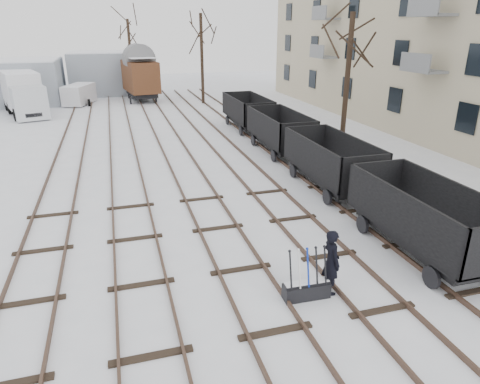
{
  "coord_description": "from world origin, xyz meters",
  "views": [
    {
      "loc": [
        -3.23,
        -10.94,
        7.0
      ],
      "look_at": [
        0.98,
        3.43,
        1.2
      ],
      "focal_mm": 32.0,
      "sensor_mm": 36.0,
      "label": 1
    }
  ],
  "objects_px": {
    "worker": "(331,262)",
    "box_van_wagon": "(140,75)",
    "lorry": "(23,93)",
    "ground_frame": "(306,289)",
    "freight_wagon_a": "(423,228)",
    "panel_van": "(79,94)"
  },
  "relations": [
    {
      "from": "lorry",
      "to": "freight_wagon_a",
      "type": "bearing_deg",
      "value": -78.23
    },
    {
      "from": "worker",
      "to": "freight_wagon_a",
      "type": "xyz_separation_m",
      "value": [
        3.92,
        1.18,
        -0.06
      ]
    },
    {
      "from": "box_van_wagon",
      "to": "lorry",
      "type": "distance_m",
      "value": 11.14
    },
    {
      "from": "ground_frame",
      "to": "panel_van",
      "type": "height_order",
      "value": "panel_van"
    },
    {
      "from": "freight_wagon_a",
      "to": "lorry",
      "type": "distance_m",
      "value": 33.93
    },
    {
      "from": "box_van_wagon",
      "to": "worker",
      "type": "bearing_deg",
      "value": -94.2
    },
    {
      "from": "ground_frame",
      "to": "box_van_wagon",
      "type": "bearing_deg",
      "value": 94.35
    },
    {
      "from": "freight_wagon_a",
      "to": "panel_van",
      "type": "relative_size",
      "value": 1.24
    },
    {
      "from": "lorry",
      "to": "panel_van",
      "type": "relative_size",
      "value": 1.75
    },
    {
      "from": "panel_van",
      "to": "box_van_wagon",
      "type": "bearing_deg",
      "value": 25.01
    },
    {
      "from": "ground_frame",
      "to": "box_van_wagon",
      "type": "relative_size",
      "value": 0.25
    },
    {
      "from": "worker",
      "to": "lorry",
      "type": "relative_size",
      "value": 0.24
    },
    {
      "from": "worker",
      "to": "freight_wagon_a",
      "type": "distance_m",
      "value": 4.1
    },
    {
      "from": "freight_wagon_a",
      "to": "box_van_wagon",
      "type": "bearing_deg",
      "value": 100.57
    },
    {
      "from": "lorry",
      "to": "ground_frame",
      "type": "bearing_deg",
      "value": -86.41
    },
    {
      "from": "box_van_wagon",
      "to": "panel_van",
      "type": "xyz_separation_m",
      "value": [
        -5.9,
        -0.62,
        -1.51
      ]
    },
    {
      "from": "freight_wagon_a",
      "to": "box_van_wagon",
      "type": "distance_m",
      "value": 35.09
    },
    {
      "from": "worker",
      "to": "freight_wagon_a",
      "type": "relative_size",
      "value": 0.33
    },
    {
      "from": "box_van_wagon",
      "to": "freight_wagon_a",
      "type": "bearing_deg",
      "value": -87.66
    },
    {
      "from": "ground_frame",
      "to": "panel_van",
      "type": "bearing_deg",
      "value": 103.84
    },
    {
      "from": "worker",
      "to": "box_van_wagon",
      "type": "bearing_deg",
      "value": 2.91
    },
    {
      "from": "worker",
      "to": "panel_van",
      "type": "bearing_deg",
      "value": 12.4
    }
  ]
}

